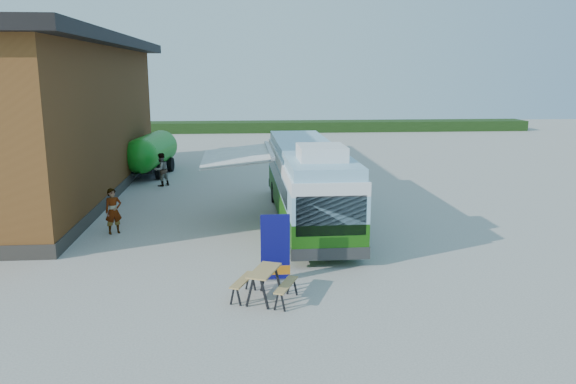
{
  "coord_description": "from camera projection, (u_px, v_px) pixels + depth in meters",
  "views": [
    {
      "loc": [
        -0.46,
        -17.57,
        5.87
      ],
      "look_at": [
        1.2,
        3.09,
        1.4
      ],
      "focal_mm": 35.0,
      "sensor_mm": 36.0,
      "label": 1
    }
  ],
  "objects": [
    {
      "name": "bus",
      "position": [
        308.0,
        180.0,
        22.11
      ],
      "size": [
        2.56,
        11.44,
        3.51
      ],
      "rotation": [
        0.0,
        0.0,
        0.01
      ],
      "color": "#226410",
      "rests_on": "ground"
    },
    {
      "name": "banner",
      "position": [
        275.0,
        254.0,
        15.92
      ],
      "size": [
        0.85,
        0.19,
        1.95
      ],
      "rotation": [
        0.0,
        0.0,
        0.01
      ],
      "color": "#0C0C60",
      "rests_on": "ground"
    },
    {
      "name": "barn",
      "position": [
        30.0,
        120.0,
        26.56
      ],
      "size": [
        9.6,
        21.2,
        7.5
      ],
      "color": "brown",
      "rests_on": "ground"
    },
    {
      "name": "person_a",
      "position": [
        113.0,
        211.0,
        20.58
      ],
      "size": [
        0.74,
        0.65,
        1.69
      ],
      "primitive_type": "imported",
      "rotation": [
        0.0,
        0.0,
        0.51
      ],
      "color": "#999999",
      "rests_on": "ground"
    },
    {
      "name": "hedge",
      "position": [
        328.0,
        126.0,
        55.94
      ],
      "size": [
        40.0,
        3.0,
        1.0
      ],
      "primitive_type": "cube",
      "color": "#264419",
      "rests_on": "ground"
    },
    {
      "name": "person_b",
      "position": [
        161.0,
        170.0,
        29.15
      ],
      "size": [
        1.05,
        1.06,
        1.73
      ],
      "primitive_type": "imported",
      "rotation": [
        0.0,
        0.0,
        -2.33
      ],
      "color": "#999999",
      "rests_on": "ground"
    },
    {
      "name": "picnic_table",
      "position": [
        264.0,
        278.0,
        14.58
      ],
      "size": [
        1.83,
        1.74,
        0.83
      ],
      "rotation": [
        0.0,
        0.0,
        -0.38
      ],
      "color": "tan",
      "rests_on": "ground"
    },
    {
      "name": "ground",
      "position": [
        259.0,
        254.0,
        18.4
      ],
      "size": [
        100.0,
        100.0,
        0.0
      ],
      "primitive_type": "plane",
      "color": "#BCB7AD",
      "rests_on": "ground"
    },
    {
      "name": "slurry_tanker",
      "position": [
        152.0,
        152.0,
        32.07
      ],
      "size": [
        2.44,
        6.39,
        2.37
      ],
      "rotation": [
        0.0,
        0.0,
        -0.13
      ],
      "color": "#198A1C",
      "rests_on": "ground"
    },
    {
      "name": "awning",
      "position": [
        241.0,
        160.0,
        21.53
      ],
      "size": [
        2.72,
        4.38,
        0.52
      ],
      "rotation": [
        0.0,
        0.0,
        0.01
      ],
      "color": "white",
      "rests_on": "ground"
    }
  ]
}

